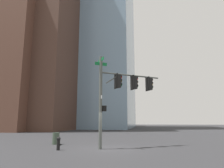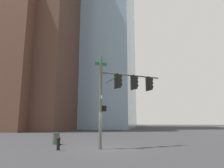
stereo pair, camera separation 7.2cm
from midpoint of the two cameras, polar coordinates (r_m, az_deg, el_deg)
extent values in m
plane|color=#2D2D30|center=(14.78, -1.59, -17.74)|extent=(200.00, 200.00, 0.00)
cylinder|color=#4C514C|center=(14.63, -3.37, -4.81)|extent=(0.24, 0.24, 6.62)
cylinder|color=#4C514C|center=(16.04, 5.25, 2.41)|extent=(4.25, 3.00, 0.12)
cylinder|color=#4C514C|center=(15.22, -0.08, 1.32)|extent=(0.90, 0.66, 0.75)
cube|color=#0F6B33|center=(15.23, -3.25, 6.73)|extent=(0.66, 0.93, 0.24)
cube|color=#0F6B33|center=(15.14, -3.26, 5.65)|extent=(0.80, 0.57, 0.24)
cube|color=white|center=(14.66, -3.36, -3.72)|extent=(0.28, 0.39, 0.24)
cube|color=black|center=(15.41, 1.61, 0.76)|extent=(0.47, 0.47, 1.00)
cube|color=black|center=(15.33, 0.97, 0.82)|extent=(0.34, 0.47, 1.16)
sphere|color=red|center=(15.56, 2.29, 1.79)|extent=(0.20, 0.20, 0.20)
cylinder|color=black|center=(15.60, 2.50, 2.09)|extent=(0.16, 0.21, 0.23)
sphere|color=#4C330A|center=(15.50, 2.29, 0.70)|extent=(0.20, 0.20, 0.20)
cylinder|color=black|center=(15.54, 2.51, 1.01)|extent=(0.16, 0.21, 0.23)
sphere|color=#0A3819|center=(15.44, 2.30, -0.39)|extent=(0.20, 0.20, 0.20)
cylinder|color=black|center=(15.49, 2.51, -0.08)|extent=(0.16, 0.21, 0.23)
cube|color=black|center=(16.06, 6.16, 0.36)|extent=(0.47, 0.47, 1.00)
cube|color=black|center=(15.97, 5.57, 0.42)|extent=(0.34, 0.47, 1.16)
sphere|color=red|center=(16.22, 6.77, 1.35)|extent=(0.20, 0.20, 0.20)
cylinder|color=black|center=(16.27, 6.96, 1.64)|extent=(0.16, 0.21, 0.23)
sphere|color=#4C330A|center=(16.16, 6.79, 0.31)|extent=(0.20, 0.20, 0.20)
cylinder|color=black|center=(16.21, 6.98, 0.60)|extent=(0.16, 0.21, 0.23)
sphere|color=#0A3819|center=(16.11, 6.81, -0.74)|extent=(0.20, 0.20, 0.20)
cylinder|color=black|center=(16.16, 7.00, -0.44)|extent=(0.16, 0.21, 0.23)
cube|color=black|center=(16.81, 10.33, 0.00)|extent=(0.47, 0.47, 1.00)
cube|color=black|center=(16.70, 9.79, 0.04)|extent=(0.34, 0.47, 1.16)
sphere|color=#470A07|center=(16.98, 10.87, 0.94)|extent=(0.20, 0.20, 0.20)
cylinder|color=black|center=(17.03, 11.04, 1.22)|extent=(0.16, 0.21, 0.23)
sphere|color=#F29E0C|center=(16.92, 10.90, -0.06)|extent=(0.20, 0.20, 0.20)
cylinder|color=black|center=(16.98, 11.07, 0.23)|extent=(0.16, 0.21, 0.23)
sphere|color=#0A3819|center=(16.87, 10.94, -1.06)|extent=(0.20, 0.20, 0.20)
cylinder|color=black|center=(16.93, 11.11, -0.77)|extent=(0.16, 0.21, 0.23)
cube|color=black|center=(14.68, -2.41, -6.88)|extent=(0.41, 0.44, 0.40)
cube|color=#EA5914|center=(14.73, -1.92, -6.89)|extent=(0.16, 0.22, 0.28)
cylinder|color=black|center=(14.55, -14.96, -16.24)|extent=(0.22, 0.22, 0.65)
sphere|color=black|center=(14.51, -14.88, -14.61)|extent=(0.26, 0.26, 0.26)
cylinder|color=black|center=(14.48, -14.36, -16.16)|extent=(0.10, 0.09, 0.09)
cylinder|color=#384738|center=(18.10, -15.57, -14.50)|extent=(0.56, 0.56, 0.95)
cube|color=#4C3328|center=(54.31, -21.98, 16.79)|extent=(21.60, 14.46, 51.96)
cube|color=brown|center=(51.60, -25.58, 5.64)|extent=(16.79, 18.51, 30.39)
cube|color=#7A99B2|center=(66.64, -7.17, 15.84)|extent=(27.69, 24.93, 62.40)
cube|color=#845B47|center=(81.72, -14.76, 7.10)|extent=(21.03, 16.68, 51.79)
camera|label=1|loc=(0.04, -90.14, 0.02)|focal=32.61mm
camera|label=2|loc=(0.04, 89.86, -0.02)|focal=32.61mm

